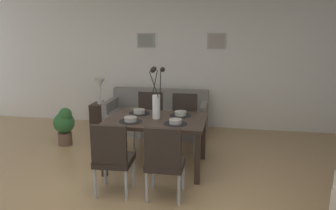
# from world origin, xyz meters

# --- Properties ---
(ground_plane) EXTENTS (9.00, 9.00, 0.00)m
(ground_plane) POSITION_xyz_m (0.00, 0.00, 0.00)
(ground_plane) COLOR tan
(back_wall_panel) EXTENTS (9.00, 0.10, 2.60)m
(back_wall_panel) POSITION_xyz_m (0.00, 3.25, 1.30)
(back_wall_panel) COLOR white
(back_wall_panel) RESTS_ON ground
(dining_table) EXTENTS (1.40, 1.00, 0.74)m
(dining_table) POSITION_xyz_m (0.10, 0.99, 0.65)
(dining_table) COLOR #33261E
(dining_table) RESTS_ON ground
(dining_chair_near_left) EXTENTS (0.46, 0.46, 0.92)m
(dining_chair_near_left) POSITION_xyz_m (-0.24, 0.06, 0.51)
(dining_chair_near_left) COLOR black
(dining_chair_near_left) RESTS_ON ground
(dining_chair_near_right) EXTENTS (0.45, 0.45, 0.92)m
(dining_chair_near_right) POSITION_xyz_m (-0.24, 1.88, 0.51)
(dining_chair_near_right) COLOR black
(dining_chair_near_right) RESTS_ON ground
(dining_chair_far_left) EXTENTS (0.45, 0.45, 0.92)m
(dining_chair_far_left) POSITION_xyz_m (0.40, 0.07, 0.51)
(dining_chair_far_left) COLOR black
(dining_chair_far_left) RESTS_ON ground
(dining_chair_far_right) EXTENTS (0.47, 0.47, 0.92)m
(dining_chair_far_right) POSITION_xyz_m (0.38, 1.87, 0.51)
(dining_chair_far_right) COLOR black
(dining_chair_far_right) RESTS_ON ground
(centerpiece_vase) EXTENTS (0.21, 0.23, 0.73)m
(centerpiece_vase) POSITION_xyz_m (0.10, 0.99, 1.02)
(centerpiece_vase) COLOR white
(centerpiece_vase) RESTS_ON dining_table
(placemat_near_left) EXTENTS (0.32, 0.32, 0.01)m
(placemat_near_left) POSITION_xyz_m (-0.22, 0.77, 0.74)
(placemat_near_left) COLOR black
(placemat_near_left) RESTS_ON dining_table
(bowl_near_left) EXTENTS (0.17, 0.17, 0.07)m
(bowl_near_left) POSITION_xyz_m (-0.22, 0.77, 0.78)
(bowl_near_left) COLOR #B2ADA3
(bowl_near_left) RESTS_ON dining_table
(placemat_near_right) EXTENTS (0.32, 0.32, 0.01)m
(placemat_near_right) POSITION_xyz_m (-0.22, 1.21, 0.74)
(placemat_near_right) COLOR black
(placemat_near_right) RESTS_ON dining_table
(bowl_near_right) EXTENTS (0.17, 0.17, 0.07)m
(bowl_near_right) POSITION_xyz_m (-0.22, 1.21, 0.78)
(bowl_near_right) COLOR #B2ADA3
(bowl_near_right) RESTS_ON dining_table
(placemat_far_left) EXTENTS (0.32, 0.32, 0.01)m
(placemat_far_left) POSITION_xyz_m (0.41, 0.77, 0.74)
(placemat_far_left) COLOR black
(placemat_far_left) RESTS_ON dining_table
(bowl_far_left) EXTENTS (0.17, 0.17, 0.07)m
(bowl_far_left) POSITION_xyz_m (0.41, 0.77, 0.78)
(bowl_far_left) COLOR #B2ADA3
(bowl_far_left) RESTS_ON dining_table
(placemat_far_right) EXTENTS (0.32, 0.32, 0.01)m
(placemat_far_right) POSITION_xyz_m (0.41, 1.21, 0.74)
(placemat_far_right) COLOR black
(placemat_far_right) RESTS_ON dining_table
(bowl_far_right) EXTENTS (0.17, 0.17, 0.07)m
(bowl_far_right) POSITION_xyz_m (0.41, 1.21, 0.78)
(bowl_far_right) COLOR #B2ADA3
(bowl_far_right) RESTS_ON dining_table
(sofa) EXTENTS (1.92, 0.84, 0.80)m
(sofa) POSITION_xyz_m (-0.27, 2.70, 0.28)
(sofa) COLOR gray
(sofa) RESTS_ON ground
(side_table) EXTENTS (0.36, 0.36, 0.52)m
(side_table) POSITION_xyz_m (-1.42, 2.65, 0.26)
(side_table) COLOR #33261E
(side_table) RESTS_ON ground
(table_lamp) EXTENTS (0.22, 0.22, 0.51)m
(table_lamp) POSITION_xyz_m (-1.42, 2.65, 0.89)
(table_lamp) COLOR beige
(table_lamp) RESTS_ON side_table
(framed_picture_left) EXTENTS (0.36, 0.03, 0.29)m
(framed_picture_left) POSITION_xyz_m (-0.61, 3.18, 1.74)
(framed_picture_left) COLOR #B2ADA3
(framed_picture_center) EXTENTS (0.36, 0.03, 0.31)m
(framed_picture_center) POSITION_xyz_m (0.80, 3.18, 1.74)
(framed_picture_center) COLOR #B2ADA3
(potted_plant) EXTENTS (0.36, 0.36, 0.67)m
(potted_plant) POSITION_xyz_m (-1.68, 1.63, 0.37)
(potted_plant) COLOR brown
(potted_plant) RESTS_ON ground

